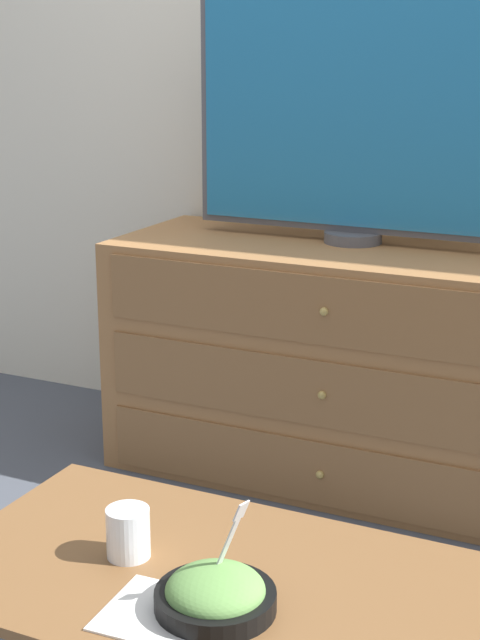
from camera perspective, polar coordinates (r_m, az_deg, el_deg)
ground_plane at (r=3.41m, az=7.50°, el=-6.78°), size 12.00×12.00×0.00m
wall_back at (r=3.17m, az=8.52°, el=15.62°), size 12.00×0.05×2.60m
dresser at (r=2.99m, az=6.74°, el=-2.65°), size 1.48×0.58×0.72m
tv at (r=2.93m, az=6.83°, el=11.82°), size 1.01×0.17×0.75m
coffee_table at (r=1.80m, az=-1.44°, el=-16.10°), size 1.00×0.57×0.41m
takeout_bowl at (r=1.67m, az=-1.44°, el=-15.67°), size 0.20×0.20×0.20m
drink_cup at (r=1.83m, az=-6.52°, el=-12.36°), size 0.08×0.08×0.09m
napkin at (r=1.68m, az=-4.76°, el=-16.61°), size 0.19×0.19×0.00m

